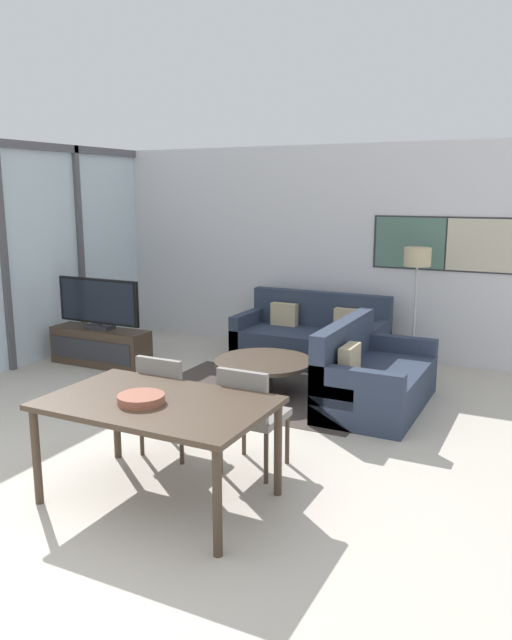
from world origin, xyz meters
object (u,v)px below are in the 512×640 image
fruit_bowl (141,398)px  floor_lamp (417,268)px  sofa_main (312,340)px  sofa_side (369,380)px  dining_table (157,410)px  dining_chair_left (169,397)px  dining_chair_centre (250,411)px  television (98,304)px  tv_console (101,347)px  coffee_table (264,368)px

fruit_bowl → floor_lamp: size_ratio=0.21×
sofa_main → sofa_side: (1.17, -1.37, -0.00)m
dining_table → dining_chair_left: size_ratio=1.83×
dining_table → dining_chair_centre: bearing=60.9°
television → tv_console: bearing=-90.0°
television → floor_lamp: bearing=21.8°
tv_console → dining_chair_left: bearing=-38.9°
dining_table → dining_chair_centre: dining_chair_centre is taller
tv_console → dining_table: 3.81m
sofa_main → dining_chair_centre: (0.77, -3.30, 0.22)m
sofa_side → fruit_bowl: sofa_side is taller
tv_console → floor_lamp: floor_lamp is taller
dining_table → dining_chair_centre: 0.81m
tv_console → fruit_bowl: fruit_bowl is taller
coffee_table → dining_chair_centre: (0.77, -1.84, 0.22)m
television → sofa_main: 2.79m
sofa_main → coffee_table: 1.46m
television → coffee_table: 2.42m
dining_chair_left → dining_table: bearing=-61.1°
dining_table → television: bearing=136.5°
coffee_table → fruit_bowl: fruit_bowl is taller
sofa_main → dining_chair_left: bearing=-90.0°
sofa_main → sofa_side: 1.80m
tv_console → sofa_side: bearing=0.3°
sofa_main → dining_chair_left: (0.00, -3.29, 0.22)m
dining_chair_centre → sofa_main: bearing=103.1°
tv_console → floor_lamp: size_ratio=0.88×
tv_console → sofa_main: (2.36, 1.39, 0.04)m
dining_table → dining_chair_left: bearing=118.9°
dining_table → fruit_bowl: (-0.07, -0.09, 0.11)m
dining_chair_left → television: bearing=141.1°
tv_console → television: 0.56m
coffee_table → floor_lamp: (1.29, 1.54, 1.01)m
tv_console → dining_chair_centre: 3.68m
television → sofa_main: (2.36, 1.39, -0.52)m
television → dining_chair_centre: bearing=-31.4°
dining_table → fruit_bowl: size_ratio=4.85×
television → dining_table: (2.75, -2.60, -0.12)m
dining_table → dining_chair_left: (-0.38, 0.70, -0.17)m
sofa_main → fruit_bowl: sofa_main is taller
sofa_main → floor_lamp: floor_lamp is taller
dining_chair_centre → television: bearing=148.6°
sofa_main → dining_chair_centre: size_ratio=2.19×
television → floor_lamp: (3.65, 1.46, 0.49)m
sofa_side → dining_chair_centre: sofa_side is taller
television → dining_chair_left: 3.05m
television → dining_chair_centre: television is taller
dining_chair_left → sofa_side: bearing=58.8°
dining_chair_left → fruit_bowl: dining_chair_left is taller
dining_chair_centre → fruit_bowl: bearing=-119.9°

